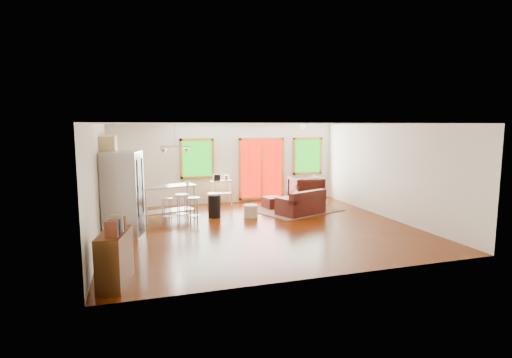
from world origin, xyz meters
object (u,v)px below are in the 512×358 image
object	(u,v)px
loveseat	(301,205)
island	(168,196)
rug	(296,210)
coffee_table	(291,199)
kitchen_cart	(221,184)
refrigerator	(123,194)
armchair	(306,189)
ottoman	(273,203)

from	to	relation	value
loveseat	island	bearing A→B (deg)	151.03
rug	coffee_table	world-z (taller)	coffee_table
rug	loveseat	distance (m)	0.64
loveseat	coffee_table	world-z (taller)	loveseat
coffee_table	island	bearing A→B (deg)	-174.02
loveseat	kitchen_cart	xyz separation A→B (m)	(-1.92, 2.09, 0.40)
refrigerator	armchair	bearing A→B (deg)	36.54
refrigerator	island	xyz separation A→B (m)	(1.11, 1.33, -0.34)
kitchen_cart	loveseat	bearing A→B (deg)	-47.40
refrigerator	ottoman	bearing A→B (deg)	38.39
kitchen_cart	armchair	bearing A→B (deg)	-13.72
ottoman	kitchen_cart	xyz separation A→B (m)	(-1.42, 1.01, 0.51)
island	kitchen_cart	size ratio (longest dim) A/B	1.58
coffee_table	kitchen_cart	xyz separation A→B (m)	(-1.94, 1.21, 0.38)
loveseat	ottoman	xyz separation A→B (m)	(-0.49, 1.08, -0.11)
coffee_table	ottoman	distance (m)	0.57
loveseat	refrigerator	bearing A→B (deg)	168.31
rug	kitchen_cart	xyz separation A→B (m)	(-2.00, 1.52, 0.68)
coffee_table	loveseat	bearing A→B (deg)	-91.60
loveseat	armchair	bearing A→B (deg)	39.85
loveseat	ottoman	distance (m)	1.19
kitchen_cart	ottoman	bearing A→B (deg)	-35.23
ottoman	kitchen_cart	size ratio (longest dim) A/B	0.53
coffee_table	island	distance (m)	3.81
loveseat	refrigerator	distance (m)	4.98
rug	loveseat	bearing A→B (deg)	-98.11
armchair	island	distance (m)	4.62
island	kitchen_cart	world-z (taller)	kitchen_cart
armchair	kitchen_cart	bearing A→B (deg)	-10.65
rug	coffee_table	size ratio (longest dim) A/B	2.33
armchair	island	world-z (taller)	armchair
loveseat	island	size ratio (longest dim) A/B	0.96
rug	armchair	size ratio (longest dim) A/B	2.40
island	ottoman	bearing A→B (deg)	10.46
loveseat	island	distance (m)	3.79
armchair	loveseat	bearing A→B (deg)	64.60
armchair	ottoman	size ratio (longest dim) A/B	1.89
rug	island	world-z (taller)	island
loveseat	coffee_table	distance (m)	0.88
rug	refrigerator	world-z (taller)	refrigerator
refrigerator	kitchen_cart	world-z (taller)	refrigerator
island	kitchen_cart	bearing A→B (deg)	41.32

